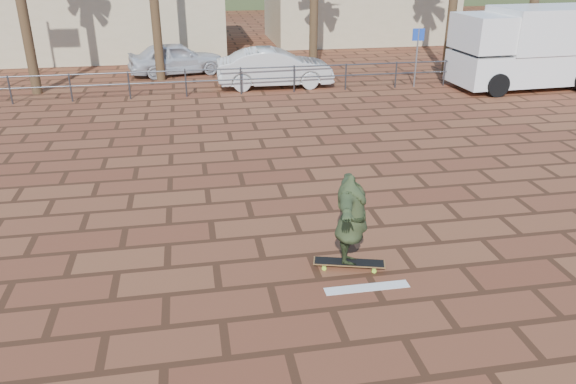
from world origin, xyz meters
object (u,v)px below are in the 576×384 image
object	(u,v)px
skateboarder	(351,220)
car_silver	(176,58)
campervan	(532,46)
car_white	(275,68)
longboard	(349,263)

from	to	relation	value
skateboarder	car_silver	bearing A→B (deg)	26.43
campervan	car_white	xyz separation A→B (m)	(-9.62, 1.77, -0.84)
skateboarder	campervan	distance (m)	15.77
longboard	car_silver	distance (m)	16.82
longboard	skateboarder	xyz separation A→B (m)	(0.00, -0.00, 0.82)
longboard	skateboarder	bearing A→B (deg)	-73.98
longboard	car_silver	bearing A→B (deg)	116.04
longboard	car_white	distance (m)	13.59
skateboarder	car_silver	size ratio (longest dim) A/B	0.50
campervan	longboard	bearing A→B (deg)	-134.69
campervan	car_white	distance (m)	9.82
skateboarder	car_white	distance (m)	13.58
campervan	car_white	size ratio (longest dim) A/B	1.33
skateboarder	car_white	xyz separation A→B (m)	(0.84, 13.55, -0.19)
car_white	campervan	bearing A→B (deg)	-99.51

